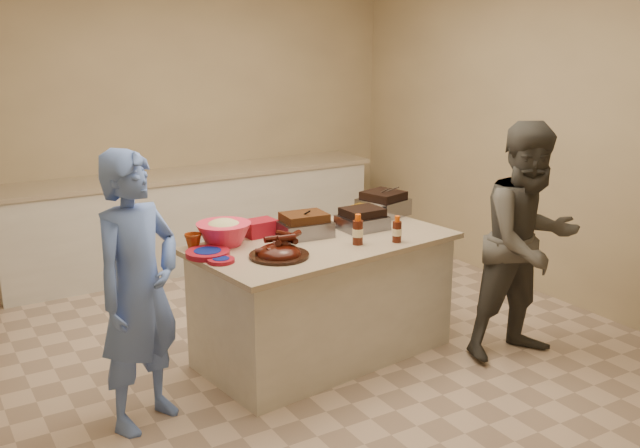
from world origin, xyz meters
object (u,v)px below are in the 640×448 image
roasting_pan (383,215)px  bbq_bottle_a (358,244)px  island (324,354)px  guest_gray (520,353)px  coleslaw_bowl (224,244)px  bbq_bottle_b (397,242)px  rib_platter (279,257)px  mustard_bottle (287,240)px  guest_blue (148,420)px  plastic_cup (194,249)px

roasting_pan → bbq_bottle_a: 0.80m
island → guest_gray: (1.17, -0.69, 0.00)m
coleslaw_bowl → bbq_bottle_b: 1.13m
rib_platter → roasting_pan: size_ratio=1.21×
guest_gray → roasting_pan: bearing=119.9°
bbq_bottle_b → guest_gray: bearing=-27.5°
mustard_bottle → roasting_pan: bearing=13.2°
bbq_bottle_a → bbq_bottle_b: 0.26m
roasting_pan → mustard_bottle: size_ratio=2.89×
rib_platter → island: bearing=21.3°
rib_platter → coleslaw_bowl: bearing=113.4°
island → bbq_bottle_a: (0.14, -0.19, 0.82)m
island → mustard_bottle: bearing=142.9°
rib_platter → coleslaw_bowl: coleslaw_bowl is taller
rib_platter → coleslaw_bowl: (-0.18, 0.42, 0.00)m
island → bbq_bottle_b: bearing=-43.3°
rib_platter → mustard_bottle: size_ratio=3.48×
guest_gray → coleslaw_bowl: bearing=158.7°
guest_gray → bbq_bottle_b: bearing=159.3°
rib_platter → guest_gray: (1.60, -0.53, -0.82)m
coleslaw_bowl → bbq_bottle_b: coleslaw_bowl is taller
guest_blue → coleslaw_bowl: bearing=5.9°
roasting_pan → mustard_bottle: bearing=177.4°
island → guest_gray: 1.36m
island → plastic_cup: size_ratio=15.88×
island → guest_blue: size_ratio=1.10×
coleslaw_bowl → bbq_bottle_b: (0.99, -0.54, 0.00)m
bbq_bottle_a → bbq_bottle_b: bbq_bottle_a is taller
rib_platter → bbq_bottle_b: size_ratio=2.10×
roasting_pan → mustard_bottle: roasting_pan is taller
island → bbq_bottle_b: bbq_bottle_b is taller
coleslaw_bowl → plastic_cup: coleslaw_bowl is taller
coleslaw_bowl → guest_gray: size_ratio=0.22×
bbq_bottle_a → mustard_bottle: (-0.35, 0.31, 0.00)m
mustard_bottle → guest_blue: bearing=-163.0°
bbq_bottle_a → guest_blue: bbq_bottle_a is taller
bbq_bottle_b → mustard_bottle: 0.73m
bbq_bottle_b → guest_gray: bbq_bottle_b is taller
island → coleslaw_bowl: coleslaw_bowl is taller
guest_blue → mustard_bottle: bearing=-10.4°
plastic_cup → mustard_bottle: bearing=-13.0°
island → mustard_bottle: mustard_bottle is taller
rib_platter → mustard_bottle: bearing=54.1°
bbq_bottle_b → mustard_bottle: size_ratio=1.66×
coleslaw_bowl → guest_blue: size_ratio=0.23×
mustard_bottle → plastic_cup: (-0.60, 0.14, 0.00)m
coleslaw_bowl → mustard_bottle: 0.41m
island → rib_platter: rib_platter is taller
mustard_bottle → guest_blue: size_ratio=0.07×
roasting_pan → bbq_bottle_b: bbq_bottle_b is taller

